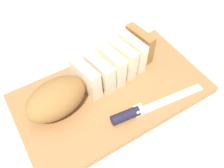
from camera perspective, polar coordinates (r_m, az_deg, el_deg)
ground_plane at (r=0.63m, az=-0.00°, el=-2.81°), size 3.00×3.00×0.00m
cutting_board at (r=0.63m, az=-0.00°, el=-2.26°), size 0.49×0.28×0.02m
bread_loaf at (r=0.59m, az=-5.60°, el=1.30°), size 0.37×0.14×0.08m
bread_knife at (r=0.58m, az=5.65°, el=-6.44°), size 0.25×0.06×0.02m
crumb_near_knife at (r=0.62m, az=-7.89°, el=-2.03°), size 0.01×0.01×0.01m
crumb_near_loaf at (r=0.63m, az=0.38°, el=-0.03°), size 0.01×0.01×0.01m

